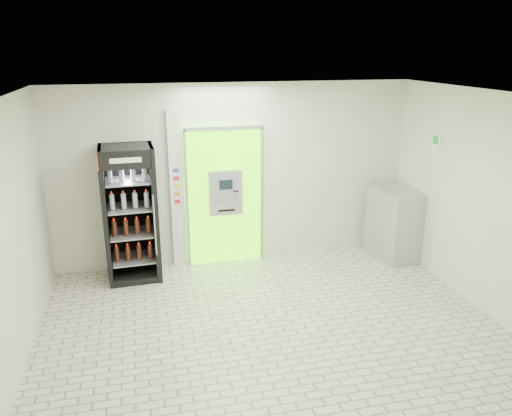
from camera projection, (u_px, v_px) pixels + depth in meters
name	position (u px, v px, depth m)	size (l,w,h in m)	color
ground	(274.00, 332.00, 6.47)	(6.00, 6.00, 0.00)	beige
room_shell	(276.00, 196.00, 5.90)	(6.00, 6.00, 6.00)	silver
atm_assembly	(225.00, 196.00, 8.30)	(1.30, 0.24, 2.33)	#4FE900
pillar	(177.00, 190.00, 8.12)	(0.22, 0.11, 2.60)	silver
beverage_cooler	(131.00, 216.00, 7.76)	(0.83, 0.77, 2.12)	black
steel_cabinet	(394.00, 223.00, 8.63)	(0.74, 1.00, 1.23)	#A1A3A9
exit_sign	(436.00, 142.00, 7.77)	(0.02, 0.22, 0.26)	white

